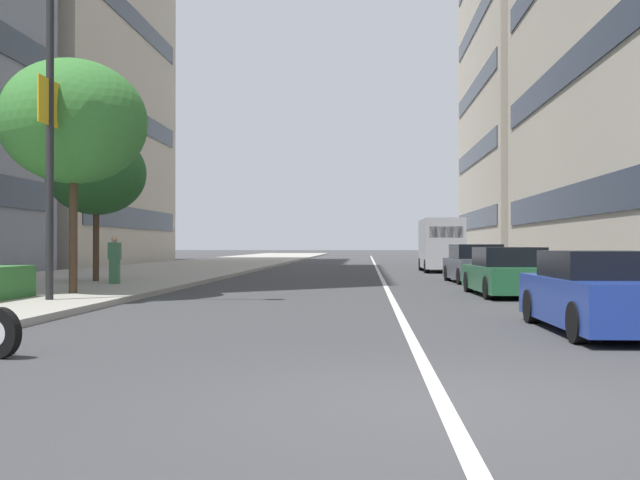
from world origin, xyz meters
TOP-DOWN VIEW (x-y plane):
  - ground_plane at (0.00, 0.00)m, footprint 400.00×400.00m
  - sidewalk_right_plaza at (30.00, 11.70)m, footprint 160.00×10.05m
  - lane_centre_stripe at (35.00, 0.00)m, footprint 110.00×0.16m
  - car_far_down_avenue at (5.59, -3.19)m, footprint 4.30×1.85m
  - car_lead_in_lane at (14.30, -3.34)m, footprint 4.66×1.99m
  - car_approaching_light at (21.47, -3.51)m, footprint 4.47×2.04m
  - delivery_van_ahead at (32.63, -3.35)m, footprint 5.36×2.08m
  - street_lamp_with_banners at (10.05, 7.84)m, footprint 1.26×2.49m
  - street_tree_far_plaza at (12.33, 8.56)m, footprint 3.92×3.92m
  - street_tree_near_plaza_corner at (18.70, 10.36)m, footprint 3.54×3.54m
  - pedestrian_on_plaza at (17.11, 9.11)m, footprint 0.29×0.42m

SIDE VIEW (x-z plane):
  - ground_plane at x=0.00m, z-range 0.00..0.00m
  - lane_centre_stripe at x=35.00m, z-range 0.00..0.01m
  - sidewalk_right_plaza at x=30.00m, z-range 0.00..0.15m
  - car_far_down_avenue at x=5.59m, z-range -0.04..1.31m
  - car_lead_in_lane at x=14.30m, z-range -0.05..1.33m
  - car_approaching_light at x=21.47m, z-range -0.05..1.43m
  - pedestrian_on_plaza at x=17.11m, z-range 0.15..1.76m
  - delivery_van_ahead at x=32.63m, z-range 0.09..2.93m
  - street_tree_near_plaza_corner at x=18.70m, z-range 1.33..6.72m
  - street_tree_far_plaza at x=12.33m, z-range 1.62..7.90m
  - street_lamp_with_banners at x=10.05m, z-range 0.98..9.24m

